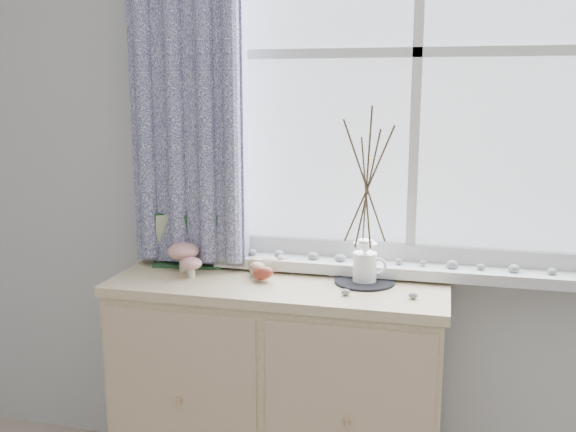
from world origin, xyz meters
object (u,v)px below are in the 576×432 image
object	(u,v)px
sideboard	(278,392)
botanical_book	(186,240)
toadstool_cluster	(185,255)
twig_pitcher	(367,181)

from	to	relation	value
sideboard	botanical_book	xyz separation A→B (m)	(-0.39, 0.09, 0.53)
sideboard	toadstool_cluster	distance (m)	0.61
sideboard	botanical_book	bearing A→B (deg)	166.77
toadstool_cluster	sideboard	bearing A→B (deg)	-3.97
botanical_book	toadstool_cluster	distance (m)	0.08
sideboard	toadstool_cluster	size ratio (longest dim) A/B	7.07
toadstool_cluster	twig_pitcher	xyz separation A→B (m)	(0.67, 0.03, 0.29)
botanical_book	toadstool_cluster	size ratio (longest dim) A/B	1.83
botanical_book	twig_pitcher	bearing A→B (deg)	-9.45
botanical_book	twig_pitcher	size ratio (longest dim) A/B	0.49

